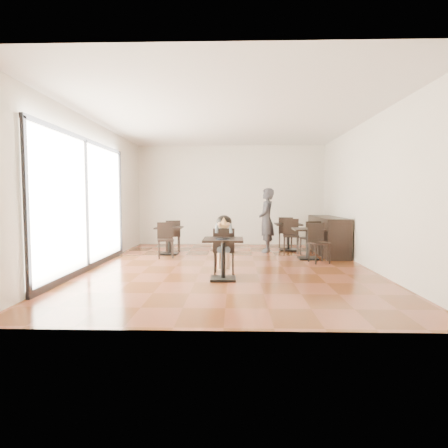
{
  "coord_description": "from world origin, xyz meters",
  "views": [
    {
      "loc": [
        0.13,
        -8.16,
        1.51
      ],
      "look_at": [
        -0.08,
        -0.83,
        1.0
      ],
      "focal_mm": 30.0,
      "sensor_mm": 36.0,
      "label": 1
    }
  ],
  "objects_px": {
    "chair_back_b": "(291,236)",
    "chair_back_a": "(286,232)",
    "cafe_table_left": "(169,241)",
    "chair_left_a": "(173,236)",
    "cafe_table_mid": "(308,244)",
    "child": "(224,245)",
    "chair_mid_b": "(319,243)",
    "cafe_table_back": "(288,237)",
    "chair_left_b": "(166,240)",
    "chair_mid_a": "(310,238)",
    "child_chair": "(224,251)",
    "child_table": "(223,259)",
    "adult_patron": "(266,220)"
  },
  "relations": [
    {
      "from": "chair_back_b",
      "to": "chair_back_a",
      "type": "bearing_deg",
      "value": 96.52
    },
    {
      "from": "cafe_table_left",
      "to": "chair_left_a",
      "type": "distance_m",
      "value": 0.56
    },
    {
      "from": "cafe_table_mid",
      "to": "child",
      "type": "bearing_deg",
      "value": -137.31
    },
    {
      "from": "chair_mid_b",
      "to": "cafe_table_back",
      "type": "bearing_deg",
      "value": 86.44
    },
    {
      "from": "cafe_table_left",
      "to": "cafe_table_back",
      "type": "distance_m",
      "value": 3.39
    },
    {
      "from": "cafe_table_left",
      "to": "chair_back_a",
      "type": "bearing_deg",
      "value": 22.82
    },
    {
      "from": "child",
      "to": "chair_left_b",
      "type": "bearing_deg",
      "value": 127.74
    },
    {
      "from": "chair_mid_a",
      "to": "chair_back_a",
      "type": "xyz_separation_m",
      "value": [
        -0.43,
        1.51,
        0.01
      ]
    },
    {
      "from": "chair_back_b",
      "to": "chair_left_b",
      "type": "bearing_deg",
      "value": -159.25
    },
    {
      "from": "child_chair",
      "to": "chair_mid_b",
      "type": "height_order",
      "value": "child_chair"
    },
    {
      "from": "child",
      "to": "chair_left_b",
      "type": "height_order",
      "value": "child"
    },
    {
      "from": "child_table",
      "to": "chair_mid_b",
      "type": "xyz_separation_m",
      "value": [
        2.18,
        1.87,
        0.07
      ]
    },
    {
      "from": "adult_patron",
      "to": "chair_back_a",
      "type": "distance_m",
      "value": 1.15
    },
    {
      "from": "adult_patron",
      "to": "cafe_table_left",
      "type": "height_order",
      "value": "adult_patron"
    },
    {
      "from": "child_chair",
      "to": "cafe_table_back",
      "type": "relative_size",
      "value": 1.19
    },
    {
      "from": "chair_left_a",
      "to": "chair_back_b",
      "type": "xyz_separation_m",
      "value": [
        3.29,
        -0.27,
        0.02
      ]
    },
    {
      "from": "cafe_table_left",
      "to": "chair_left_a",
      "type": "relative_size",
      "value": 0.83
    },
    {
      "from": "chair_mid_b",
      "to": "chair_left_b",
      "type": "relative_size",
      "value": 1.03
    },
    {
      "from": "child",
      "to": "chair_back_a",
      "type": "distance_m",
      "value": 4.3
    },
    {
      "from": "child_table",
      "to": "adult_patron",
      "type": "height_order",
      "value": "adult_patron"
    },
    {
      "from": "chair_left_a",
      "to": "cafe_table_mid",
      "type": "bearing_deg",
      "value": 147.2
    },
    {
      "from": "child",
      "to": "chair_back_a",
      "type": "xyz_separation_m",
      "value": [
        1.75,
        3.93,
        -0.11
      ]
    },
    {
      "from": "child_table",
      "to": "cafe_table_mid",
      "type": "height_order",
      "value": "child_table"
    },
    {
      "from": "chair_left_a",
      "to": "chair_mid_b",
      "type": "bearing_deg",
      "value": 140.65
    },
    {
      "from": "cafe_table_mid",
      "to": "cafe_table_left",
      "type": "height_order",
      "value": "cafe_table_mid"
    },
    {
      "from": "child",
      "to": "cafe_table_back",
      "type": "height_order",
      "value": "child"
    },
    {
      "from": "chair_back_a",
      "to": "chair_back_b",
      "type": "height_order",
      "value": "same"
    },
    {
      "from": "child",
      "to": "chair_mid_a",
      "type": "relative_size",
      "value": 1.27
    },
    {
      "from": "cafe_table_left",
      "to": "adult_patron",
      "type": "bearing_deg",
      "value": 11.44
    },
    {
      "from": "chair_mid_a",
      "to": "chair_left_a",
      "type": "distance_m",
      "value": 3.78
    },
    {
      "from": "cafe_table_back",
      "to": "chair_left_a",
      "type": "distance_m",
      "value": 3.3
    },
    {
      "from": "cafe_table_mid",
      "to": "chair_left_a",
      "type": "height_order",
      "value": "chair_left_a"
    },
    {
      "from": "cafe_table_left",
      "to": "chair_back_a",
      "type": "relative_size",
      "value": 0.79
    },
    {
      "from": "child_table",
      "to": "chair_mid_a",
      "type": "xyz_separation_m",
      "value": [
        2.18,
        2.97,
        0.07
      ]
    },
    {
      "from": "adult_patron",
      "to": "cafe_table_back",
      "type": "bearing_deg",
      "value": 121.3
    },
    {
      "from": "cafe_table_mid",
      "to": "chair_mid_b",
      "type": "distance_m",
      "value": 0.58
    },
    {
      "from": "child",
      "to": "cafe_table_left",
      "type": "distance_m",
      "value": 2.98
    },
    {
      "from": "chair_mid_a",
      "to": "chair_back_a",
      "type": "bearing_deg",
      "value": -89.43
    },
    {
      "from": "chair_left_a",
      "to": "child_chair",
      "type": "bearing_deg",
      "value": 102.63
    },
    {
      "from": "cafe_table_left",
      "to": "chair_mid_b",
      "type": "height_order",
      "value": "chair_mid_b"
    },
    {
      "from": "cafe_table_mid",
      "to": "chair_back_a",
      "type": "relative_size",
      "value": 0.81
    },
    {
      "from": "adult_patron",
      "to": "cafe_table_left",
      "type": "bearing_deg",
      "value": -72.04
    },
    {
      "from": "adult_patron",
      "to": "child_table",
      "type": "bearing_deg",
      "value": -10.33
    },
    {
      "from": "cafe_table_back",
      "to": "chair_left_b",
      "type": "relative_size",
      "value": 0.88
    },
    {
      "from": "cafe_table_left",
      "to": "chair_left_a",
      "type": "bearing_deg",
      "value": 90.0
    },
    {
      "from": "child",
      "to": "chair_back_b",
      "type": "bearing_deg",
      "value": 58.25
    },
    {
      "from": "chair_mid_a",
      "to": "chair_mid_b",
      "type": "relative_size",
      "value": 1.0
    },
    {
      "from": "adult_patron",
      "to": "child",
      "type": "bearing_deg",
      "value": -13.13
    },
    {
      "from": "adult_patron",
      "to": "cafe_table_mid",
      "type": "xyz_separation_m",
      "value": [
        0.93,
        -1.21,
        -0.51
      ]
    },
    {
      "from": "cafe_table_left",
      "to": "chair_left_a",
      "type": "xyz_separation_m",
      "value": [
        0.0,
        0.55,
        0.07
      ]
    }
  ]
}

